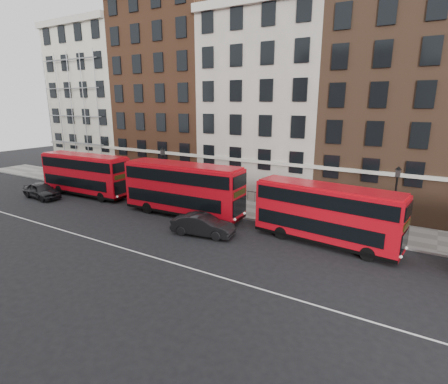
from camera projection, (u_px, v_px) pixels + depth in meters
The scene contains 13 objects.
ground at pixel (165, 245), 24.76m from camera, with size 120.00×120.00×0.00m, color black.
pavement at pixel (237, 207), 33.44m from camera, with size 80.00×5.00×0.15m, color slate.
kerb at pixel (224, 214), 31.37m from camera, with size 80.00×0.30×0.16m, color gray.
road_centre_line at pixel (145, 255), 23.10m from camera, with size 70.00×0.12×0.01m, color white.
building_terrace at pixel (269, 98), 37.15m from camera, with size 64.00×11.95×22.00m.
bus_a at pixel (85, 174), 37.22m from camera, with size 10.70×3.04×4.45m.
bus_b at pixel (183, 188), 30.62m from camera, with size 11.16×3.13×4.64m.
bus_c at pixel (326, 213), 24.39m from camera, with size 10.33×3.44×4.26m.
car_rear at pixel (42, 191), 36.47m from camera, with size 1.95×4.84×1.65m, color black.
car_front at pixel (203, 225), 26.37m from camera, with size 1.68×4.82×1.59m, color black.
lamp_post_left at pixel (163, 171), 34.95m from camera, with size 0.44×0.44×5.33m.
lamp_post_right at pixel (395, 199), 24.89m from camera, with size 0.44×0.44×5.33m.
iron_railings at pixel (248, 196), 35.12m from camera, with size 6.60×0.06×1.00m, color black, non-canonical shape.
Camera 1 is at (15.49, -17.54, 9.84)m, focal length 28.00 mm.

